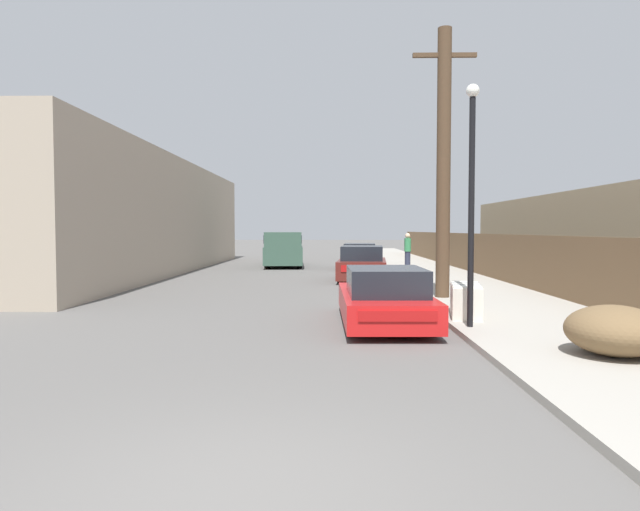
{
  "coord_description": "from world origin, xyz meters",
  "views": [
    {
      "loc": [
        0.71,
        -4.25,
        2.06
      ],
      "look_at": [
        0.41,
        13.36,
        1.26
      ],
      "focal_mm": 32.0,
      "sensor_mm": 36.0,
      "label": 1
    }
  ],
  "objects": [
    {
      "name": "car_parked_far",
      "position": [
        2.29,
        25.62,
        0.63
      ],
      "size": [
        2.13,
        4.42,
        1.33
      ],
      "rotation": [
        0.0,
        0.0,
        -0.07
      ],
      "color": "#5B1E19",
      "rests_on": "ground"
    },
    {
      "name": "street_lamp",
      "position": [
        3.51,
        7.1,
        2.89
      ],
      "size": [
        0.26,
        0.26,
        4.79
      ],
      "color": "black",
      "rests_on": "sidewalk_curb"
    },
    {
      "name": "discarded_fridge",
      "position": [
        3.75,
        8.48,
        0.48
      ],
      "size": [
        0.9,
        1.7,
        0.75
      ],
      "rotation": [
        0.0,
        0.0,
        -0.18
      ],
      "color": "silver",
      "rests_on": "sidewalk_curb"
    },
    {
      "name": "ground_plane",
      "position": [
        0.0,
        0.0,
        0.0
      ],
      "size": [
        220.0,
        220.0,
        0.0
      ],
      "primitive_type": "plane",
      "color": "#595654"
    },
    {
      "name": "sidewalk_curb",
      "position": [
        5.3,
        23.5,
        0.06
      ],
      "size": [
        4.2,
        63.0,
        0.12
      ],
      "primitive_type": "cube",
      "color": "#9E998E",
      "rests_on": "ground"
    },
    {
      "name": "parked_sports_car_red",
      "position": [
        1.89,
        8.0,
        0.57
      ],
      "size": [
        1.89,
        4.56,
        1.25
      ],
      "rotation": [
        0.0,
        0.0,
        0.02
      ],
      "color": "red",
      "rests_on": "ground"
    },
    {
      "name": "pedestrian",
      "position": [
        4.61,
        24.31,
        1.03
      ],
      "size": [
        0.34,
        0.34,
        1.76
      ],
      "color": "#282D42",
      "rests_on": "sidewalk_curb"
    },
    {
      "name": "car_parked_mid",
      "position": [
        2.01,
        18.63,
        0.65
      ],
      "size": [
        2.2,
        4.16,
        1.4
      ],
      "rotation": [
        0.0,
        0.0,
        -0.08
      ],
      "color": "#5B1E19",
      "rests_on": "ground"
    },
    {
      "name": "building_right_house",
      "position": [
        12.89,
        20.35,
        1.78
      ],
      "size": [
        6.0,
        20.54,
        3.55
      ],
      "primitive_type": "cube",
      "color": "tan",
      "rests_on": "ground"
    },
    {
      "name": "utility_pole",
      "position": [
        3.95,
        12.1,
        3.99
      ],
      "size": [
        1.8,
        0.39,
        7.62
      ],
      "color": "#4C3826",
      "rests_on": "sidewalk_curb"
    },
    {
      "name": "building_left_block",
      "position": [
        -9.61,
        23.13,
        2.67
      ],
      "size": [
        7.0,
        26.7,
        5.35
      ],
      "primitive_type": "cube",
      "color": "tan",
      "rests_on": "ground"
    },
    {
      "name": "pickup_truck",
      "position": [
        -1.83,
        27.1,
        0.95
      ],
      "size": [
        2.38,
        5.98,
        1.92
      ],
      "rotation": [
        0.0,
        0.0,
        3.2
      ],
      "color": "#385647",
      "rests_on": "ground"
    },
    {
      "name": "brush_pile",
      "position": [
        5.11,
        4.53,
        0.51
      ],
      "size": [
        1.47,
        1.59,
        0.77
      ],
      "color": "brown",
      "rests_on": "sidewalk_curb"
    },
    {
      "name": "wooden_fence",
      "position": [
        7.25,
        22.6,
        1.0
      ],
      "size": [
        0.08,
        42.22,
        1.76
      ],
      "primitive_type": "cube",
      "color": "brown",
      "rests_on": "sidewalk_curb"
    }
  ]
}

